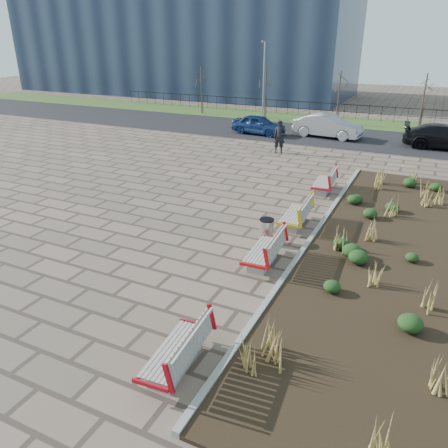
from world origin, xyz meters
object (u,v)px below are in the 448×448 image
at_px(car_silver, 328,126).
at_px(lamp_west, 264,82).
at_px(bench_b, 263,249).
at_px(pedestrian, 279,137).
at_px(car_black, 446,137).
at_px(bench_d, 324,181).
at_px(litter_bin, 266,231).
at_px(car_blue, 259,125).
at_px(bench_c, 295,213).
at_px(bench_a, 175,348).

xyz_separation_m(car_silver, lamp_west, (-6.48, 4.47, 2.26)).
height_order(bench_b, car_silver, car_silver).
bearing_deg(pedestrian, car_black, 18.66).
height_order(bench_d, litter_bin, bench_d).
height_order(litter_bin, car_black, car_black).
bearing_deg(pedestrian, car_blue, 112.30).
bearing_deg(bench_c, car_silver, 96.40).
height_order(bench_c, pedestrian, pedestrian).
xyz_separation_m(bench_d, lamp_west, (-9.00, 15.82, 2.54)).
height_order(car_black, lamp_west, lamp_west).
distance_m(bench_b, pedestrian, 14.01).
relative_size(bench_b, bench_d, 1.00).
relative_size(pedestrian, car_black, 0.38).
height_order(pedestrian, car_black, pedestrian).
height_order(bench_a, lamp_west, lamp_west).
relative_size(bench_c, bench_d, 1.00).
relative_size(car_black, lamp_west, 0.83).
bearing_deg(bench_a, bench_b, 85.50).
height_order(bench_b, litter_bin, bench_b).
relative_size(bench_a, car_silver, 0.45).
bearing_deg(bench_c, bench_b, -92.75).
distance_m(bench_a, bench_b, 5.13).
bearing_deg(car_black, bench_a, 164.38).
height_order(bench_a, bench_d, same).
distance_m(car_black, lamp_west, 14.74).
bearing_deg(bench_c, pedestrian, 109.34).
relative_size(bench_c, car_silver, 0.45).
height_order(bench_b, car_blue, car_blue).
height_order(bench_b, lamp_west, lamp_west).
xyz_separation_m(car_silver, car_black, (7.33, -0.14, -0.04)).
xyz_separation_m(car_blue, car_silver, (4.66, 1.06, 0.11)).
bearing_deg(lamp_west, bench_d, -60.37).
bearing_deg(pedestrian, bench_d, -67.12).
distance_m(litter_bin, car_black, 18.08).
bearing_deg(bench_d, pedestrian, 120.81).
xyz_separation_m(bench_c, bench_d, (0.00, 4.30, 0.00)).
distance_m(bench_a, bench_c, 8.35).
xyz_separation_m(litter_bin, car_black, (5.25, 17.30, 0.33)).
xyz_separation_m(bench_a, bench_b, (0.00, 5.13, 0.00)).
height_order(bench_d, car_blue, car_blue).
bearing_deg(car_black, bench_b, 161.37).
relative_size(bench_d, car_blue, 0.54).
distance_m(pedestrian, car_silver, 5.73).
bearing_deg(car_blue, litter_bin, -151.83).
bearing_deg(pedestrian, car_silver, 61.48).
bearing_deg(car_blue, car_black, -79.84).
height_order(car_silver, lamp_west, lamp_west).
bearing_deg(litter_bin, bench_d, 85.90).
relative_size(bench_c, pedestrian, 1.10).
bearing_deg(car_blue, bench_a, -156.83).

